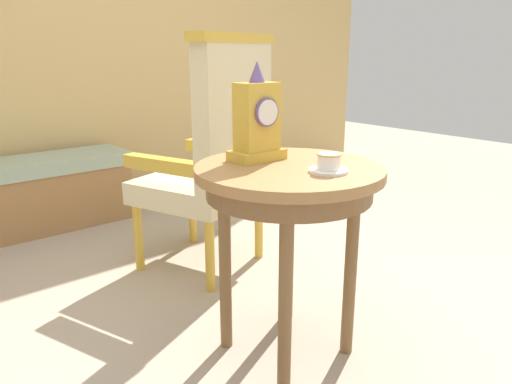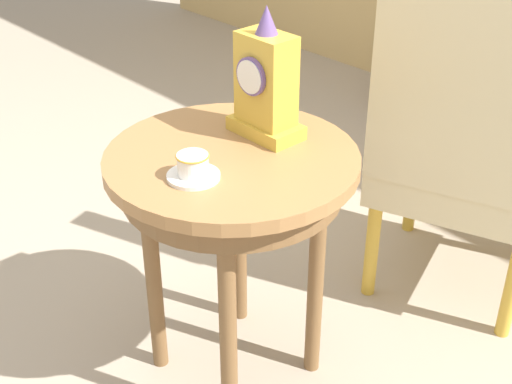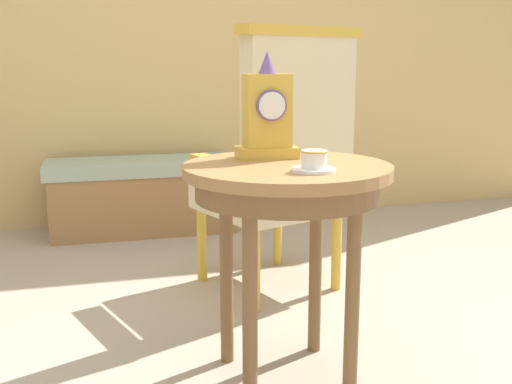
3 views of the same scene
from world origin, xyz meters
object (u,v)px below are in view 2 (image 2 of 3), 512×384
armchair (468,132)px  window_bench (504,95)px  side_table (232,185)px  teacup_left (193,168)px  mantel_clock (266,85)px

armchair → window_bench: 1.33m
armchair → window_bench: armchair is taller
side_table → teacup_left: 0.19m
teacup_left → armchair: bearing=78.3°
teacup_left → armchair: (0.18, 0.88, -0.13)m
side_table → mantel_clock: (-0.02, 0.14, 0.22)m
side_table → mantel_clock: bearing=100.2°
teacup_left → window_bench: bearing=98.9°
side_table → window_bench: side_table is taller
teacup_left → mantel_clock: 0.31m
teacup_left → side_table: bearing=102.5°
side_table → teacup_left: (0.03, -0.14, 0.12)m
teacup_left → mantel_clock: bearing=101.4°
mantel_clock → armchair: bearing=68.3°
teacup_left → armchair: armchair is taller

